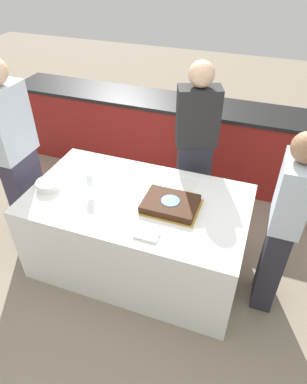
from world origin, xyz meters
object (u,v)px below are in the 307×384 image
Objects in this scene: wine_glass at (90,180)px; person_seated_left at (17,156)px; person_cutting_cake at (195,148)px; plate_stack at (48,185)px; person_seated_right at (282,227)px; cake at (170,204)px.

person_seated_left is at bearing 174.75° from wine_glass.
wine_glass is 0.74m from person_seated_left.
wine_glass is 0.12× the size of person_cutting_cake.
person_seated_left is at bearing 161.47° from plate_stack.
person_seated_right is at bearing 3.87° from plate_stack.
plate_stack is 0.12× the size of person_cutting_cake.
wine_glass is at bearing 8.87° from plate_stack.
person_seated_left is (-1.39, -0.73, 0.05)m from person_cutting_cake.
person_seated_left reaches higher than person_cutting_cake.
person_seated_left reaches higher than wine_glass.
person_cutting_cake reaches higher than person_seated_right.
plate_stack is 0.11× the size of person_seated_left.
plate_stack is 0.41m from person_seated_left.
person_cutting_cake is at bearing 50.67° from wine_glass.
wine_glass reaches higher than plate_stack.
cake is 2.34× the size of wine_glass.
person_cutting_cake is (0.65, 0.80, -0.02)m from wine_glass.
person_seated_right is at bearing 117.25° from person_cutting_cake.
person_seated_right is (2.21, 0.00, -0.12)m from person_seated_left.
person_seated_left is 2.22m from person_seated_right.
cake is at bearing 68.79° from person_cutting_cake.
plate_stack is 1.33m from person_cutting_cake.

